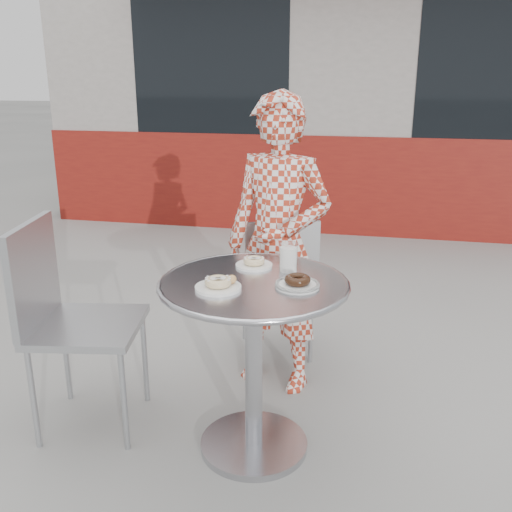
% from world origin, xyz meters
% --- Properties ---
extents(ground, '(60.00, 60.00, 0.00)m').
position_xyz_m(ground, '(0.00, 0.00, 0.00)').
color(ground, '#9E9C97').
rests_on(ground, ground).
extents(storefront, '(6.02, 4.55, 3.00)m').
position_xyz_m(storefront, '(-0.00, 5.56, 1.49)').
color(storefront, gray).
rests_on(storefront, ground).
extents(bistro_table, '(0.78, 0.78, 0.79)m').
position_xyz_m(bistro_table, '(0.03, -0.04, 0.60)').
color(bistro_table, silver).
rests_on(bistro_table, ground).
extents(chair_far, '(0.51, 0.51, 0.85)m').
position_xyz_m(chair_far, '(-0.03, 0.89, 0.26)').
color(chair_far, '#A3A6AB').
rests_on(chair_far, ground).
extents(chair_left, '(0.54, 0.54, 0.98)m').
position_xyz_m(chair_left, '(-0.76, -0.00, 0.30)').
color(chair_left, '#A3A6AB').
rests_on(chair_left, ground).
extents(seated_person, '(0.63, 0.50, 1.52)m').
position_xyz_m(seated_person, '(0.03, 0.57, 0.76)').
color(seated_person, '#A12C18').
rests_on(seated_person, ground).
extents(plate_far, '(0.16, 0.16, 0.04)m').
position_xyz_m(plate_far, '(-0.01, 0.14, 0.80)').
color(plate_far, white).
rests_on(plate_far, bistro_table).
extents(plate_near, '(0.18, 0.18, 0.05)m').
position_xyz_m(plate_near, '(-0.08, -0.15, 0.81)').
color(plate_near, white).
rests_on(plate_near, bistro_table).
extents(plate_checker, '(0.18, 0.18, 0.05)m').
position_xyz_m(plate_checker, '(0.21, -0.06, 0.80)').
color(plate_checker, white).
rests_on(plate_checker, bistro_table).
extents(milk_cup, '(0.08, 0.08, 0.12)m').
position_xyz_m(milk_cup, '(0.15, 0.12, 0.85)').
color(milk_cup, white).
rests_on(milk_cup, bistro_table).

